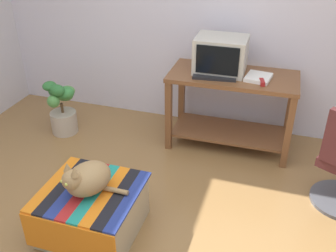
# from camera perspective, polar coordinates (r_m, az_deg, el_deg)

# --- Properties ---
(ground_plane) EXTENTS (14.00, 14.00, 0.00)m
(ground_plane) POSITION_cam_1_polar(r_m,az_deg,el_deg) (2.97, -4.03, -17.43)
(ground_plane) COLOR olive
(back_wall) EXTENTS (8.00, 0.10, 2.60)m
(back_wall) POSITION_cam_1_polar(r_m,az_deg,el_deg) (4.08, 6.26, 17.27)
(back_wall) COLOR silver
(back_wall) RESTS_ON ground_plane
(desk) EXTENTS (1.23, 0.61, 0.77)m
(desk) POSITION_cam_1_polar(r_m,az_deg,el_deg) (3.86, 9.32, 4.00)
(desk) COLOR brown
(desk) RESTS_ON ground_plane
(tv_monitor) EXTENTS (0.49, 0.39, 0.34)m
(tv_monitor) POSITION_cam_1_polar(r_m,az_deg,el_deg) (3.75, 7.78, 10.31)
(tv_monitor) COLOR #BCB7A8
(tv_monitor) RESTS_ON desk
(keyboard) EXTENTS (0.41, 0.20, 0.02)m
(keyboard) POSITION_cam_1_polar(r_m,az_deg,el_deg) (3.65, 6.87, 7.22)
(keyboard) COLOR black
(keyboard) RESTS_ON desk
(book) EXTENTS (0.25, 0.28, 0.03)m
(book) POSITION_cam_1_polar(r_m,az_deg,el_deg) (3.69, 13.17, 6.98)
(book) COLOR white
(book) RESTS_ON desk
(ottoman_with_blanket) EXTENTS (0.70, 0.69, 0.38)m
(ottoman_with_blanket) POSITION_cam_1_polar(r_m,az_deg,el_deg) (3.01, -11.11, -12.13)
(ottoman_with_blanket) COLOR tan
(ottoman_with_blanket) RESTS_ON ground_plane
(cat) EXTENTS (0.47, 0.42, 0.30)m
(cat) POSITION_cam_1_polar(r_m,az_deg,el_deg) (2.80, -11.89, -7.60)
(cat) COLOR #9E7A4C
(cat) RESTS_ON ottoman_with_blanket
(potted_plant) EXTENTS (0.35, 0.38, 0.61)m
(potted_plant) POSITION_cam_1_polar(r_m,az_deg,el_deg) (4.27, -15.30, 2.52)
(potted_plant) COLOR #B7A893
(potted_plant) RESTS_ON ground_plane
(stapler) EXTENTS (0.06, 0.12, 0.04)m
(stapler) POSITION_cam_1_polar(r_m,az_deg,el_deg) (3.59, 13.68, 6.29)
(stapler) COLOR #A31E1E
(stapler) RESTS_ON desk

